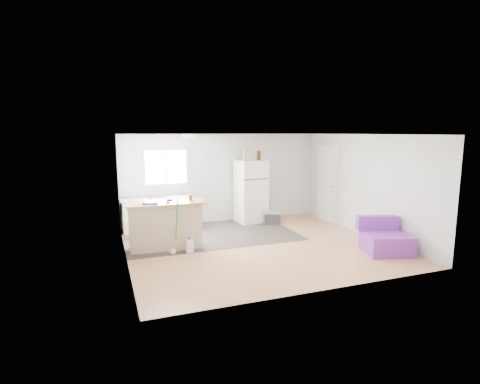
% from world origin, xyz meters
% --- Properties ---
extents(room, '(5.51, 5.01, 2.41)m').
position_xyz_m(room, '(0.00, 0.00, 1.20)').
color(room, '#9A6440').
rests_on(room, ground).
extents(vinyl_zone, '(4.05, 2.50, 0.00)m').
position_xyz_m(vinyl_zone, '(-0.73, 1.25, 0.00)').
color(vinyl_zone, '#372F29').
rests_on(vinyl_zone, floor).
extents(window, '(1.18, 0.06, 0.98)m').
position_xyz_m(window, '(-1.55, 2.49, 1.55)').
color(window, white).
rests_on(window, back_wall).
extents(interior_door, '(0.11, 0.92, 2.10)m').
position_xyz_m(interior_door, '(2.72, 1.55, 1.02)').
color(interior_door, white).
rests_on(interior_door, right_wall).
extents(ceiling_fixture, '(0.30, 0.30, 0.07)m').
position_xyz_m(ceiling_fixture, '(-1.20, 1.20, 2.36)').
color(ceiling_fixture, white).
rests_on(ceiling_fixture, ceiling).
extents(kitchen_cabinets, '(1.86, 0.72, 1.08)m').
position_xyz_m(kitchen_cabinets, '(-1.84, 2.22, 0.41)').
color(kitchen_cabinets, white).
rests_on(kitchen_cabinets, floor).
extents(peninsula, '(1.65, 0.68, 1.00)m').
position_xyz_m(peninsula, '(-1.91, 0.52, 0.51)').
color(peninsula, tan).
rests_on(peninsula, floor).
extents(refrigerator, '(0.81, 0.78, 1.70)m').
position_xyz_m(refrigerator, '(0.68, 2.13, 0.85)').
color(refrigerator, white).
rests_on(refrigerator, floor).
extents(cooler, '(0.53, 0.45, 0.34)m').
position_xyz_m(cooler, '(1.15, 1.72, 0.17)').
color(cooler, '#303032').
rests_on(cooler, floor).
extents(purple_seat, '(1.07, 1.05, 0.71)m').
position_xyz_m(purple_seat, '(2.27, -1.30, 0.26)').
color(purple_seat, purple).
rests_on(purple_seat, floor).
extents(cleaner_jug, '(0.15, 0.11, 0.32)m').
position_xyz_m(cleaner_jug, '(-1.50, 0.08, 0.14)').
color(cleaner_jug, silver).
rests_on(cleaner_jug, floor).
extents(mop, '(0.20, 0.33, 1.17)m').
position_xyz_m(mop, '(-1.82, 0.10, 0.23)').
color(mop, green).
rests_on(mop, floor).
extents(red_cup, '(0.09, 0.09, 0.12)m').
position_xyz_m(red_cup, '(-1.35, 0.56, 1.06)').
color(red_cup, '#B92D0B').
rests_on(red_cup, peninsula).
extents(blue_tray, '(0.34, 0.28, 0.04)m').
position_xyz_m(blue_tray, '(-2.22, 0.45, 1.02)').
color(blue_tray, '#1428C0').
rests_on(blue_tray, peninsula).
extents(tool_a, '(0.14, 0.05, 0.03)m').
position_xyz_m(tool_a, '(-1.79, 0.66, 1.02)').
color(tool_a, black).
rests_on(tool_a, peninsula).
extents(tool_b, '(0.10, 0.04, 0.03)m').
position_xyz_m(tool_b, '(-1.88, 0.38, 1.01)').
color(tool_b, black).
rests_on(tool_b, peninsula).
extents(cardboard_box, '(0.21, 0.12, 0.30)m').
position_xyz_m(cardboard_box, '(0.56, 2.11, 1.85)').
color(cardboard_box, tan).
rests_on(cardboard_box, refrigerator).
extents(bottle_left, '(0.09, 0.09, 0.25)m').
position_xyz_m(bottle_left, '(0.85, 2.04, 1.82)').
color(bottle_left, '#341D09').
rests_on(bottle_left, refrigerator).
extents(bottle_right, '(0.09, 0.09, 0.25)m').
position_xyz_m(bottle_right, '(0.91, 2.10, 1.82)').
color(bottle_right, '#341D09').
rests_on(bottle_right, refrigerator).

